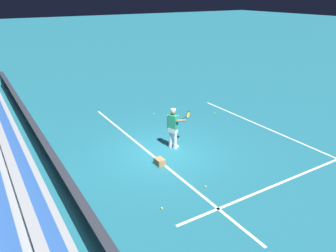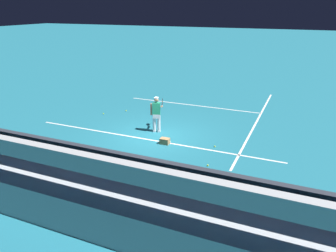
{
  "view_description": "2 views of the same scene",
  "coord_description": "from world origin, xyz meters",
  "views": [
    {
      "loc": [
        10.24,
        -6.04,
        6.04
      ],
      "look_at": [
        0.33,
        0.05,
        1.25
      ],
      "focal_mm": 35.0,
      "sensor_mm": 36.0,
      "label": 1
    },
    {
      "loc": [
        6.27,
        -12.77,
        5.72
      ],
      "look_at": [
        0.84,
        -0.22,
        0.69
      ],
      "focal_mm": 35.0,
      "sensor_mm": 36.0,
      "label": 2
    }
  ],
  "objects": [
    {
      "name": "ball_box_cardboard",
      "position": [
        0.87,
        -0.64,
        0.13
      ],
      "size": [
        0.41,
        0.31,
        0.26
      ],
      "primitive_type": "cube",
      "rotation": [
        0.0,
        0.0,
        0.02
      ],
      "color": "#A87F51",
      "rests_on": "ground"
    },
    {
      "name": "court_baseline_white",
      "position": [
        0.0,
        -0.5,
        0.0
      ],
      "size": [
        12.0,
        0.1,
        0.01
      ],
      "primitive_type": "cube",
      "color": "white",
      "rests_on": "ground"
    },
    {
      "name": "tennis_ball_stray_back",
      "position": [
        -2.37,
        4.64,
        0.03
      ],
      "size": [
        0.07,
        0.07,
        0.07
      ],
      "primitive_type": "sphere",
      "color": "#CCE533",
      "rests_on": "ground"
    },
    {
      "name": "court_sideline_white",
      "position": [
        4.11,
        4.0,
        0.0
      ],
      "size": [
        0.1,
        12.0,
        0.01
      ],
      "primitive_type": "cube",
      "color": "white",
      "rests_on": "ground"
    },
    {
      "name": "tennis_ball_far_left",
      "position": [
        -3.12,
        2.82,
        0.03
      ],
      "size": [
        0.07,
        0.07,
        0.07
      ],
      "primitive_type": "sphere",
      "color": "#CCE533",
      "rests_on": "ground"
    },
    {
      "name": "back_wall_sponsor_board",
      "position": [
        -0.01,
        -4.27,
        0.55
      ],
      "size": [
        27.86,
        0.25,
        1.1
      ],
      "color": "#2D333D",
      "rests_on": "ground"
    },
    {
      "name": "tennis_ball_by_box",
      "position": [
        3.23,
        -1.95,
        0.03
      ],
      "size": [
        0.07,
        0.07,
        0.07
      ],
      "primitive_type": "sphere",
      "color": "#CCE533",
      "rests_on": "ground"
    },
    {
      "name": "tennis_ball_midcourt",
      "position": [
        2.99,
        -0.12,
        0.03
      ],
      "size": [
        0.07,
        0.07,
        0.07
      ],
      "primitive_type": "sphere",
      "color": "#CCE533",
      "rests_on": "ground"
    },
    {
      "name": "court_service_line_white",
      "position": [
        0.0,
        5.5,
        0.0
      ],
      "size": [
        8.22,
        0.1,
        0.01
      ],
      "primitive_type": "cube",
      "color": "white",
      "rests_on": "ground"
    },
    {
      "name": "tennis_ball_far_right",
      "position": [
        -4.0,
        1.84,
        0.03
      ],
      "size": [
        0.07,
        0.07,
        0.07
      ],
      "primitive_type": "sphere",
      "color": "#CCE533",
      "rests_on": "ground"
    },
    {
      "name": "bleacher_stand",
      "position": [
        0.0,
        -6.1,
        0.73
      ],
      "size": [
        26.46,
        2.4,
        2.95
      ],
      "color": "#9EA3A8",
      "rests_on": "ground"
    },
    {
      "name": "tennis_player",
      "position": [
        -0.1,
        0.59,
        0.89
      ],
      "size": [
        0.58,
        1.07,
        1.71
      ],
      "color": "silver",
      "rests_on": "ground"
    },
    {
      "name": "ground_plane",
      "position": [
        0.0,
        0.0,
        0.0
      ],
      "size": [
        160.0,
        160.0,
        0.0
      ],
      "primitive_type": "plane",
      "color": "#1E6B7F"
    }
  ]
}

